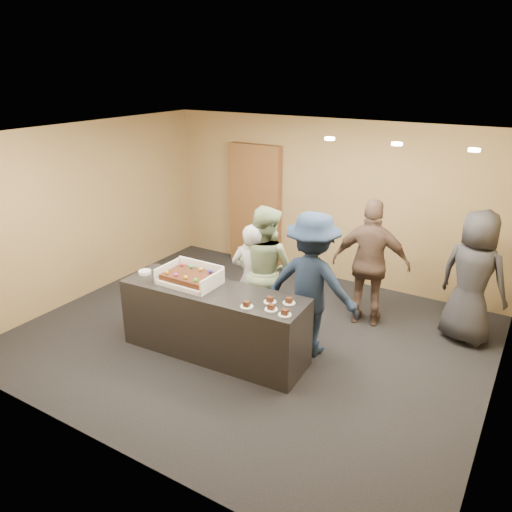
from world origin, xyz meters
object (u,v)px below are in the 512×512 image
plate_stack (145,272)px  sheet_cake (189,276)px  person_navy_man (312,285)px  serving_counter (214,322)px  person_brown_extra (371,264)px  person_dark_suit (473,278)px  person_server_grey (252,279)px  cake_box (191,279)px  person_sage_man (265,270)px  storage_cabinet (255,205)px

plate_stack → sheet_cake: bearing=4.9°
sheet_cake → person_navy_man: (1.37, 0.69, -0.06)m
serving_counter → person_brown_extra: 2.32m
plate_stack → person_dark_suit: 4.30m
person_server_grey → person_brown_extra: 1.67m
serving_counter → sheet_cake: (-0.36, 0.00, 0.55)m
person_brown_extra → sheet_cake: bearing=34.6°
plate_stack → person_server_grey: 1.43m
person_dark_suit → person_brown_extra: bearing=26.5°
cake_box → sheet_cake: cake_box is taller
sheet_cake → person_dark_suit: bearing=33.9°
person_sage_man → serving_counter: bearing=83.2°
storage_cabinet → person_navy_man: (2.23, -2.30, -0.17)m
cake_box → person_server_grey: 0.87m
storage_cabinet → sheet_cake: (0.85, -2.99, -0.10)m
cake_box → person_navy_man: (1.37, 0.66, -0.01)m
serving_counter → cake_box: cake_box is taller
person_navy_man → sheet_cake: bearing=23.8°
cake_box → person_navy_man: 1.52m
cake_box → person_sage_man: (0.58, 0.87, -0.06)m
person_server_grey → person_dark_suit: 2.88m
serving_counter → person_server_grey: (0.11, 0.74, 0.33)m
person_brown_extra → person_dark_suit: bearing=178.9°
plate_stack → person_sage_man: (1.28, 0.95, -0.03)m
serving_counter → plate_stack: 1.17m
serving_counter → person_navy_man: 1.32m
storage_cabinet → cake_box: 3.09m
storage_cabinet → plate_stack: storage_cabinet is taller
plate_stack → person_dark_suit: bearing=29.4°
serving_counter → cake_box: 0.62m
person_brown_extra → person_sage_man: bearing=26.6°
sheet_cake → person_navy_man: bearing=26.7°
person_server_grey → person_brown_extra: size_ratio=0.86×
plate_stack → serving_counter: bearing=3.2°
sheet_cake → person_sage_man: (0.58, 0.89, -0.10)m
sheet_cake → person_brown_extra: 2.52m
person_navy_man → serving_counter: bearing=31.4°
cake_box → person_server_grey: (0.47, 0.71, -0.17)m
plate_stack → person_brown_extra: size_ratio=0.09×
plate_stack → person_brown_extra: bearing=37.4°
person_server_grey → storage_cabinet: bearing=-75.4°
plate_stack → person_dark_suit: (3.75, 2.11, -0.02)m
person_brown_extra → plate_stack: bearing=25.9°
cake_box → person_sage_man: person_sage_man is taller
sheet_cake → serving_counter: bearing=0.0°
person_server_grey → cake_box: bearing=40.5°
storage_cabinet → person_dark_suit: bearing=-13.6°
person_brown_extra → person_dark_suit: (1.30, 0.24, -0.01)m
serving_counter → person_sage_man: 1.02m
cake_box → plate_stack: bearing=-172.9°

